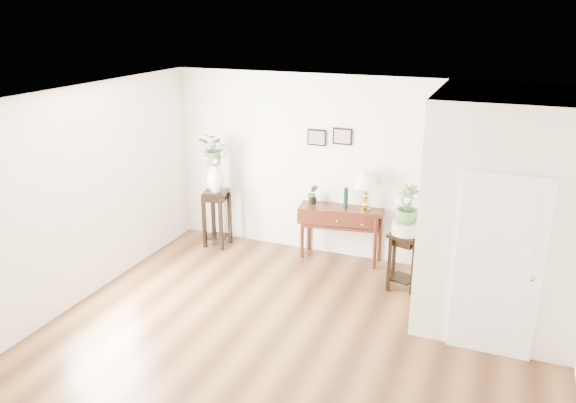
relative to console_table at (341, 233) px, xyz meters
The scene contains 20 objects.
floor 2.61m from the console_table, 85.94° to the right, with size 6.00×5.50×0.02m, color brown.
ceiling 3.50m from the console_table, 85.94° to the right, with size 6.00×5.50×0.02m, color white.
wall_back 1.01m from the console_table, 44.64° to the left, with size 6.00×0.02×2.80m, color silver.
wall_front 5.41m from the console_table, 88.04° to the right, with size 6.00×0.02×2.80m, color silver.
wall_left 3.94m from the console_table, 137.63° to the right, with size 0.02×5.50×2.80m, color silver.
partition 2.61m from the console_table, 19.20° to the right, with size 1.80×1.95×2.80m, color silver.
door 2.97m from the console_table, 38.18° to the right, with size 0.90×0.05×2.10m, color white.
art_print_left 1.51m from the console_table, 161.11° to the left, with size 0.30×0.02×0.25m, color black.
art_print_right 1.49m from the console_table, 112.94° to the left, with size 0.30×0.02×0.25m, color black.
wall_ornament 2.21m from the console_table, 26.53° to the right, with size 0.51×0.51×0.07m, color #A98834.
console_table is the anchor object (origin of this frame).
table_lamp 0.86m from the console_table, ahead, with size 0.35×0.35×0.62m, color gold.
green_vase 0.60m from the console_table, ahead, with size 0.06×0.06×0.32m, color black.
potted_plant 0.74m from the console_table, behind, with size 0.16×0.13×0.29m, color #3B662F.
plant_stand_a 2.03m from the console_table, behind, with size 0.36×0.36×0.93m, color black.
porcelain_vase 2.16m from the console_table, behind, with size 0.28×0.28×0.49m, color silver, non-canonical shape.
lily_arrangement 2.35m from the console_table, behind, with size 0.47×0.41×0.53m, color #3B662F.
plant_stand_b 1.24m from the console_table, 29.11° to the right, with size 0.38×0.38×0.81m, color black.
ceramic_bowl 1.32m from the console_table, 29.11° to the right, with size 0.38×0.38×0.17m, color beige.
narcissus 1.47m from the console_table, 29.11° to the right, with size 0.31×0.31×0.55m, color #3B662F.
Camera 1 is at (2.03, -5.14, 3.69)m, focal length 35.00 mm.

